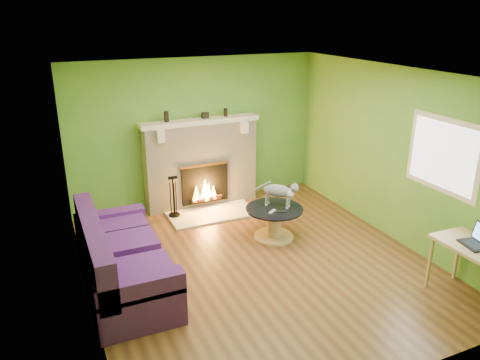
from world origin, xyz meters
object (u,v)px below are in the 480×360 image
(sofa, at_px, (120,262))
(desk, at_px, (477,254))
(coffee_table, at_px, (274,221))
(cat, at_px, (278,193))

(sofa, distance_m, desk, 4.32)
(coffee_table, bearing_deg, desk, -60.69)
(desk, bearing_deg, cat, 117.41)
(coffee_table, distance_m, cat, 0.43)
(desk, bearing_deg, sofa, 152.08)
(sofa, bearing_deg, coffee_table, 10.44)
(coffee_table, bearing_deg, sofa, -169.56)
(coffee_table, distance_m, desk, 2.85)
(sofa, distance_m, cat, 2.57)
(coffee_table, height_order, cat, cat)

